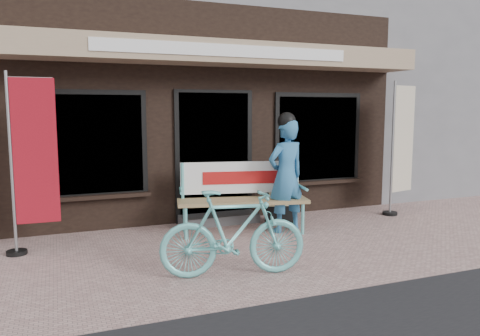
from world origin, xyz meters
name	(u,v)px	position (x,y,z in m)	size (l,w,h in m)	color
ground	(262,253)	(0.00, 0.00, 0.00)	(70.00, 70.00, 0.00)	tan
storefront	(171,59)	(0.00, 4.96, 2.99)	(7.00, 6.77, 6.00)	black
neighbor_right_near	(446,78)	(8.50, 5.50, 2.80)	(10.00, 7.00, 5.60)	slate
bench	(242,191)	(0.17, 1.14, 0.63)	(2.04, 0.91, 1.07)	#63C2C0
person	(286,174)	(0.79, 0.89, 0.90)	(0.70, 0.52, 1.84)	teal
bicycle	(233,233)	(-0.65, -0.65, 0.50)	(0.47, 1.65, 0.99)	#63C2C0
nobori_red	(32,161)	(-2.77, 1.12, 1.22)	(0.69, 0.26, 2.36)	gray
nobori_cream	(401,146)	(3.29, 1.26, 1.22)	(0.71, 0.31, 2.37)	gray
menu_stand	(281,193)	(0.94, 1.35, 0.51)	(0.50, 0.21, 0.99)	black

